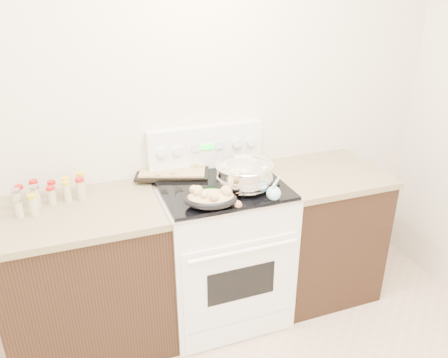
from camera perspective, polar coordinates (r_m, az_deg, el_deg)
name	(u,v)px	position (r m, az deg, el deg)	size (l,w,h in m)	color
room_shell	(287,149)	(1.01, 8.29, 3.87)	(4.10, 3.60, 2.75)	beige
counter_left	(89,278)	(2.76, -17.26, -12.26)	(0.93, 0.67, 0.92)	black
counter_right	(318,231)	(3.16, 12.23, -6.65)	(0.73, 0.67, 0.92)	black
kitchen_range	(221,248)	(2.85, -0.38, -8.96)	(0.78, 0.73, 1.22)	white
mixing_bowl	(244,176)	(2.55, 2.68, 0.37)	(0.44, 0.44, 0.20)	silver
roasting_pan	(211,198)	(2.36, -1.75, -2.49)	(0.33, 0.27, 0.11)	black
baking_sheet	(174,170)	(2.81, -6.57, 1.21)	(0.53, 0.45, 0.06)	black
wooden_spoon	(236,201)	(2.40, 1.52, -2.95)	(0.05, 0.25, 0.04)	tan
blue_ladle	(274,192)	(2.47, 6.53, -1.71)	(0.19, 0.25, 0.10)	#91D2D8
spice_jars	(48,193)	(2.62, -21.98, -1.77)	(0.39, 0.24, 0.13)	#BFB28C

